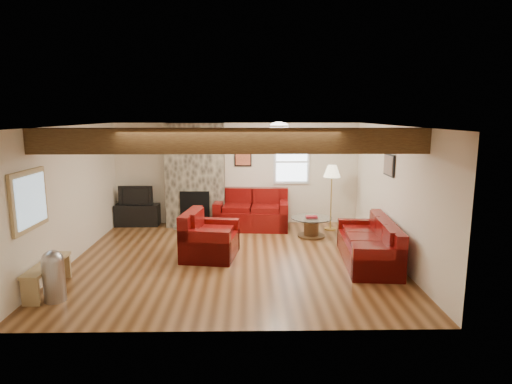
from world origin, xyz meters
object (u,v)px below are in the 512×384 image
at_px(sofa_three, 368,242).
at_px(armchair_red, 210,234).
at_px(loveseat, 252,209).
at_px(television, 137,195).
at_px(coffee_table, 311,227).
at_px(tv_cabinet, 138,215).
at_px(floor_lamp, 332,175).

relative_size(sofa_three, armchair_red, 1.88).
distance_m(loveseat, television, 2.84).
distance_m(loveseat, coffee_table, 1.56).
height_order(loveseat, armchair_red, loveseat).
xyz_separation_m(sofa_three, armchair_red, (-2.93, 0.37, 0.04)).
height_order(loveseat, tv_cabinet, loveseat).
height_order(coffee_table, tv_cabinet, tv_cabinet).
bearing_deg(tv_cabinet, sofa_three, -29.25).
bearing_deg(loveseat, armchair_red, -106.56).
relative_size(coffee_table, television, 1.10).
height_order(tv_cabinet, floor_lamp, floor_lamp).
relative_size(sofa_three, coffee_table, 2.26).
relative_size(coffee_table, tv_cabinet, 0.86).
distance_m(sofa_three, armchair_red, 2.96).
bearing_deg(television, coffee_table, -14.51).
distance_m(sofa_three, loveseat, 3.25).
bearing_deg(coffee_table, tv_cabinet, 165.49).
distance_m(sofa_three, tv_cabinet, 5.65).
distance_m(armchair_red, floor_lamp, 3.41).
relative_size(tv_cabinet, television, 1.28).
bearing_deg(floor_lamp, tv_cabinet, 174.35).
xyz_separation_m(armchair_red, floor_lamp, (2.68, 1.92, 0.87)).
bearing_deg(coffee_table, loveseat, 149.93).
bearing_deg(armchair_red, sofa_three, -88.74).
xyz_separation_m(tv_cabinet, television, (0.00, 0.00, 0.50)).
distance_m(coffee_table, floor_lamp, 1.36).
bearing_deg(armchair_red, coffee_table, -49.83).
relative_size(loveseat, armchair_red, 1.59).
xyz_separation_m(sofa_three, tv_cabinet, (-4.93, 2.76, -0.13)).
bearing_deg(sofa_three, floor_lamp, -169.06).
bearing_deg(floor_lamp, television, 174.35).
height_order(sofa_three, coffee_table, sofa_three).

